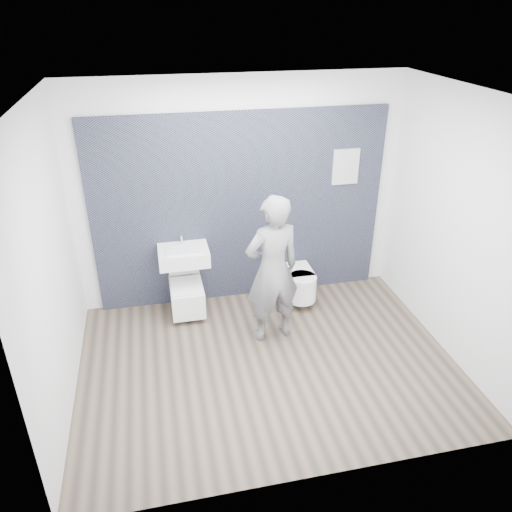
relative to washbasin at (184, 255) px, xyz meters
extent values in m
plane|color=brown|center=(0.75, -1.22, -0.78)|extent=(4.00, 4.00, 0.00)
plane|color=silver|center=(0.75, 0.28, 0.62)|extent=(4.00, 0.00, 4.00)
plane|color=silver|center=(0.75, -2.72, 0.62)|extent=(4.00, 0.00, 4.00)
plane|color=silver|center=(-1.25, -1.22, 0.62)|extent=(0.00, 3.00, 3.00)
plane|color=silver|center=(2.75, -1.22, 0.62)|extent=(0.00, 3.00, 3.00)
plane|color=white|center=(0.75, -1.22, 2.02)|extent=(4.00, 4.00, 0.00)
cube|color=black|center=(0.75, 0.25, -0.78)|extent=(3.60, 0.06, 2.40)
cube|color=white|center=(0.00, 0.00, -0.01)|extent=(0.60, 0.45, 0.18)
cube|color=silver|center=(0.00, -0.02, 0.08)|extent=(0.42, 0.30, 0.03)
cylinder|color=silver|center=(0.00, 0.16, 0.16)|extent=(0.02, 0.02, 0.15)
cylinder|color=silver|center=(0.00, 0.11, 0.22)|extent=(0.02, 0.10, 0.02)
cylinder|color=silver|center=(0.00, 0.20, -0.16)|extent=(0.04, 0.04, 0.12)
cube|color=white|center=(0.00, -0.06, -0.55)|extent=(0.40, 0.58, 0.33)
cylinder|color=silver|center=(0.00, -0.11, -0.40)|extent=(0.28, 0.28, 0.03)
cube|color=white|center=(0.00, -0.11, -0.37)|extent=(0.38, 0.46, 0.02)
cube|color=white|center=(0.00, 0.13, -0.15)|extent=(0.38, 0.11, 0.41)
cube|color=silver|center=(0.00, 0.19, -0.68)|extent=(0.10, 0.06, 0.08)
cube|color=white|center=(1.43, 0.01, -0.53)|extent=(0.37, 0.43, 0.31)
cylinder|color=white|center=(1.43, -0.21, -0.53)|extent=(0.37, 0.37, 0.31)
cube|color=white|center=(1.43, -0.02, -0.36)|extent=(0.35, 0.41, 0.03)
cylinder|color=white|center=(1.43, -0.23, -0.36)|extent=(0.35, 0.35, 0.03)
cube|color=silver|center=(1.43, 0.19, -0.64)|extent=(0.10, 0.06, 0.08)
cube|color=white|center=(2.07, 0.21, -0.78)|extent=(0.33, 0.03, 0.44)
imported|color=slate|center=(0.91, -0.74, 0.09)|extent=(0.70, 0.53, 1.74)
camera|label=1|loc=(-0.29, -5.36, 2.74)|focal=35.00mm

